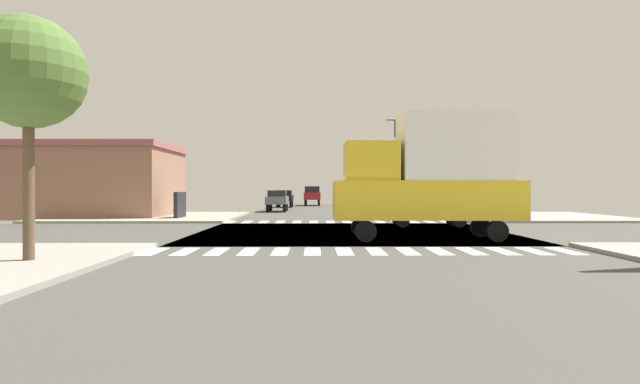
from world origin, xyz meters
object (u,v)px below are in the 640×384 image
Objects in this scene: sedan_leading_3 at (428,205)px; pickup_crossing_1 at (312,195)px; box_truck_trailing_2 at (432,174)px; sedan_outer_4 at (285,197)px; street_lamp at (431,160)px; traffic_signal_mast at (444,142)px; sedan_queued_2 at (277,199)px; bank_building at (59,181)px; sidewalk_tree at (28,74)px.

pickup_crossing_1 is at bearing -169.84° from sedan_leading_3.
pickup_crossing_1 is 0.71× the size of box_truck_trailing_2.
box_truck_trailing_2 is 37.33m from sedan_outer_4.
traffic_signal_mast is at bearing -98.32° from street_lamp.
traffic_signal_mast reaches higher than pickup_crossing_1.
sedan_outer_4 is (-3.00, -5.73, -0.17)m from pickup_crossing_1.
traffic_signal_mast is 32.70m from pickup_crossing_1.
traffic_signal_mast is 1.52× the size of sedan_leading_3.
sedan_queued_2 is 20.44m from sedan_leading_3.
sedan_queued_2 is (-11.11, 14.49, -3.70)m from traffic_signal_mast.
pickup_crossing_1 is 1.19× the size of sedan_outer_4.
sedan_leading_3 is at bearing 117.09° from sedan_queued_2.
bank_building is (-25.98, 5.77, -2.24)m from traffic_signal_mast.
sedan_queued_2 is (14.87, 8.72, -1.45)m from bank_building.
traffic_signal_mast is at bearing 154.01° from sedan_leading_3.
sedan_leading_3 is at bearing -115.99° from traffic_signal_mast.
sedan_queued_2 is (-3.00, -16.99, -0.17)m from pickup_crossing_1.
street_lamp is 13.73m from sedan_queued_2.
sedan_leading_3 is at bearing -21.39° from bank_building.
sedan_queued_2 is at bearing 30.39° from bank_building.
street_lamp reaches higher than box_truck_trailing_2.
box_truck_trailing_2 is at bearing 29.23° from sidewalk_tree.
sidewalk_tree is (10.85, -23.14, 2.35)m from bank_building.
sidewalk_tree is at bearing 82.80° from sedan_queued_2.
bank_building is 31.34m from pickup_crossing_1.
traffic_signal_mast reaches higher than sedan_leading_3.
street_lamp is 1.67× the size of sedan_outer_4.
sedan_outer_4 is at bearing -162.47° from sedan_leading_3.
street_lamp is 1.67× the size of sedan_leading_3.
traffic_signal_mast is at bearing 113.34° from sedan_outer_4.
street_lamp reaches higher than sedan_outer_4.
street_lamp reaches higher than pickup_crossing_1.
bank_building is 28.09m from box_truck_trailing_2.
traffic_signal_mast reaches higher than bank_building.
traffic_signal_mast is 5.54m from sedan_leading_3.
street_lamp is at bearing 128.65° from sedan_outer_4.
sedan_queued_2 is at bearing 82.80° from sidewalk_tree.
sidewalk_tree reaches higher than sedan_leading_3.
box_truck_trailing_2 is at bearing 107.38° from sedan_queued_2.
street_lamp reaches higher than traffic_signal_mast.
sidewalk_tree reaches higher than pickup_crossing_1.
bank_building is 25.66m from sidewalk_tree.
traffic_signal_mast is 0.91× the size of box_truck_trailing_2.
traffic_signal_mast is 1.52× the size of sedan_outer_4.
sedan_outer_4 is at bearing 12.20° from box_truck_trailing_2.
traffic_signal_mast is 1.52× the size of sedan_queued_2.
bank_building is at bearing -171.18° from street_lamp.
street_lamp is 1.67× the size of sedan_queued_2.
sedan_leading_3 is 0.60× the size of box_truck_trailing_2.
sedan_queued_2 is 26.44m from box_truck_trailing_2.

